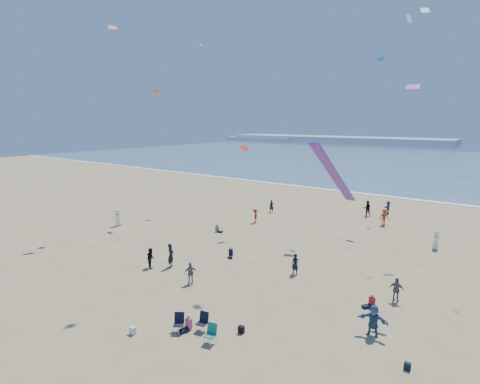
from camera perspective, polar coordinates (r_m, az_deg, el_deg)
The scene contains 12 objects.
ground at distance 22.28m, azimuth -17.68°, elevation -19.10°, with size 220.00×220.00×0.00m, color tan.
ocean at distance 107.63m, azimuth 28.05°, elevation 3.71°, with size 220.00×100.00×0.06m, color #476B84.
surf_line at distance 59.14m, azimuth 20.34°, elevation -0.50°, with size 220.00×1.20×0.08m, color white.
headland_far at distance 196.44m, azimuth 14.08°, elevation 7.74°, with size 110.00×20.00×3.20m, color #7A8EA8.
headland_near at distance 210.96m, azimuth 3.39°, elevation 8.06°, with size 40.00×14.00×2.00m, color #7A8EA8.
standing_flyers at distance 33.80m, azimuth 10.68°, elevation -6.79°, with size 31.83×34.66×1.83m.
seated_group at distance 25.36m, azimuth 0.32°, elevation -13.67°, with size 18.20×19.85×0.84m.
chair_cluster at distance 20.57m, azimuth -6.63°, elevation -19.71°, with size 2.78×1.56×1.00m.
white_tote at distance 21.47m, azimuth -16.05°, elevation -19.61°, with size 0.35×0.20×0.40m, color silver.
black_backpack at distance 20.83m, azimuth 0.19°, elevation -20.21°, with size 0.30×0.22×0.38m, color black.
navy_bag at distance 19.83m, azimuth 24.14°, elevation -23.06°, with size 0.28×0.18×0.34m, color black.
kites_aloft at distance 25.76m, azimuth 20.88°, elevation 19.08°, with size 43.28×39.56×29.36m.
Camera 1 is at (16.10, -10.86, 10.91)m, focal length 28.00 mm.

